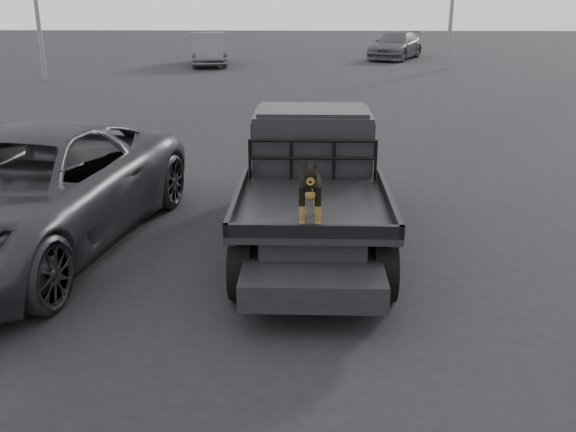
# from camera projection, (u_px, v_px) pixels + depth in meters

# --- Properties ---
(ground) EXTENTS (120.00, 120.00, 0.00)m
(ground) POSITION_uv_depth(u_px,v_px,m) (272.00, 301.00, 7.48)
(ground) COLOR black
(ground) RESTS_ON ground
(flatbed_ute) EXTENTS (2.00, 5.40, 0.92)m
(flatbed_ute) POSITION_uv_depth(u_px,v_px,m) (312.00, 214.00, 9.03)
(flatbed_ute) COLOR black
(flatbed_ute) RESTS_ON ground
(ute_cab) EXTENTS (1.72, 1.30, 0.88)m
(ute_cab) POSITION_uv_depth(u_px,v_px,m) (312.00, 137.00, 9.63)
(ute_cab) COLOR black
(ute_cab) RESTS_ON flatbed_ute
(headache_rack) EXTENTS (1.80, 0.08, 0.55)m
(headache_rack) POSITION_uv_depth(u_px,v_px,m) (313.00, 160.00, 8.97)
(headache_rack) COLOR black
(headache_rack) RESTS_ON flatbed_ute
(dog) EXTENTS (0.32, 0.60, 0.74)m
(dog) POSITION_uv_depth(u_px,v_px,m) (310.00, 189.00, 7.31)
(dog) COLOR black
(dog) RESTS_ON flatbed_ute
(parked_suv) EXTENTS (3.64, 6.32, 1.66)m
(parked_suv) POSITION_uv_depth(u_px,v_px,m) (26.00, 193.00, 8.75)
(parked_suv) COLOR #2E2E32
(parked_suv) RESTS_ON ground
(distant_car_a) EXTENTS (2.47, 5.02, 1.58)m
(distant_car_a) POSITION_uv_depth(u_px,v_px,m) (209.00, 49.00, 32.32)
(distant_car_a) COLOR #4B4B50
(distant_car_a) RESTS_ON ground
(distant_car_b) EXTENTS (3.87, 5.40, 1.45)m
(distant_car_b) POSITION_uv_depth(u_px,v_px,m) (396.00, 46.00, 35.46)
(distant_car_b) COLOR #46464C
(distant_car_b) RESTS_ON ground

